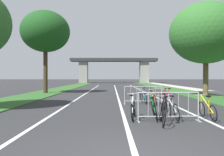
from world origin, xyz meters
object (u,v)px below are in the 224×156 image
bicycle_red_3 (165,99)px  bicycle_silver_7 (171,109)px  tree_right_pine_far (205,33)px  bicycle_black_1 (163,113)px  bicycle_white_2 (133,109)px  crowd_barrier_nearest (168,107)px  bicycle_purple_6 (166,97)px  bicycle_yellow_8 (206,109)px  bicycle_teal_0 (143,97)px  bicycle_green_4 (153,109)px  crowd_barrier_second (143,95)px  tree_left_pine_near (45,32)px  bicycle_orange_5 (152,99)px

bicycle_red_3 → bicycle_silver_7: 4.06m
tree_right_pine_far → bicycle_black_1: tree_right_pine_far is taller
bicycle_white_2 → bicycle_red_3: bicycle_red_3 is taller
crowd_barrier_nearest → bicycle_white_2: crowd_barrier_nearest is taller
bicycle_purple_6 → bicycle_yellow_8: (0.28, -5.23, -0.02)m
bicycle_red_3 → bicycle_purple_6: 1.19m
bicycle_teal_0 → bicycle_green_4: bearing=-98.0°
crowd_barrier_second → bicycle_green_4: 4.72m
bicycle_purple_6 → bicycle_silver_7: bearing=-94.2°
bicycle_black_1 → bicycle_red_3: (1.27, 5.05, -0.02)m
tree_left_pine_near → bicycle_orange_5: 13.80m
bicycle_red_3 → bicycle_green_4: size_ratio=0.98×
tree_right_pine_far → crowd_barrier_second: size_ratio=3.44×
tree_right_pine_far → bicycle_yellow_8: size_ratio=4.62×
bicycle_orange_5 → bicycle_yellow_8: bicycle_orange_5 is taller
bicycle_orange_5 → crowd_barrier_second: bearing=-47.5°
bicycle_red_3 → bicycle_purple_6: bicycle_red_3 is taller
bicycle_teal_0 → bicycle_purple_6: bicycle_teal_0 is taller
tree_left_pine_near → tree_right_pine_far: tree_left_pine_near is taller
crowd_barrier_second → bicycle_silver_7: size_ratio=1.31×
bicycle_black_1 → tree_left_pine_near: bearing=128.1°
crowd_barrier_nearest → bicycle_yellow_8: crowd_barrier_nearest is taller
bicycle_black_1 → bicycle_white_2: bearing=142.0°
bicycle_teal_0 → bicycle_silver_7: bicycle_teal_0 is taller
crowd_barrier_second → bicycle_silver_7: bearing=-84.1°
bicycle_white_2 → bicycle_silver_7: size_ratio=1.01×
tree_left_pine_near → crowd_barrier_second: size_ratio=3.57×
bicycle_teal_0 → bicycle_green_4: (-0.31, -5.09, -0.00)m
tree_right_pine_far → bicycle_silver_7: (-5.39, -9.93, -4.80)m
tree_right_pine_far → crowd_barrier_second: (-5.86, -5.34, -4.65)m
tree_right_pine_far → bicycle_white_2: size_ratio=4.46×
tree_right_pine_far → bicycle_red_3: 8.96m
bicycle_black_1 → bicycle_teal_0: bearing=96.7°
bicycle_white_2 → bicycle_silver_7: (1.49, 0.08, 0.00)m
bicycle_teal_0 → bicycle_orange_5: size_ratio=1.07×
bicycle_white_2 → bicycle_teal_0: bearing=87.1°
bicycle_teal_0 → bicycle_black_1: (-0.17, -6.01, 0.02)m
bicycle_yellow_8 → bicycle_orange_5: bearing=107.7°
crowd_barrier_second → bicycle_yellow_8: size_ratio=1.34×
bicycle_purple_6 → bicycle_silver_7: 5.24m
tree_left_pine_near → bicycle_black_1: bearing=-60.3°
bicycle_black_1 → bicycle_orange_5: bearing=92.0°
bicycle_orange_5 → bicycle_purple_6: bicycle_orange_5 is taller
tree_left_pine_near → bicycle_white_2: bearing=-61.5°
crowd_barrier_nearest → crowd_barrier_second: 5.16m
tree_left_pine_near → bicycle_black_1: (8.14, -14.29, -5.55)m
tree_right_pine_far → bicycle_orange_5: tree_right_pine_far is taller
bicycle_white_2 → crowd_barrier_nearest: bearing=-12.3°
crowd_barrier_nearest → bicycle_yellow_8: (1.58, 0.48, -0.16)m
bicycle_black_1 → bicycle_green_4: bearing=107.1°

